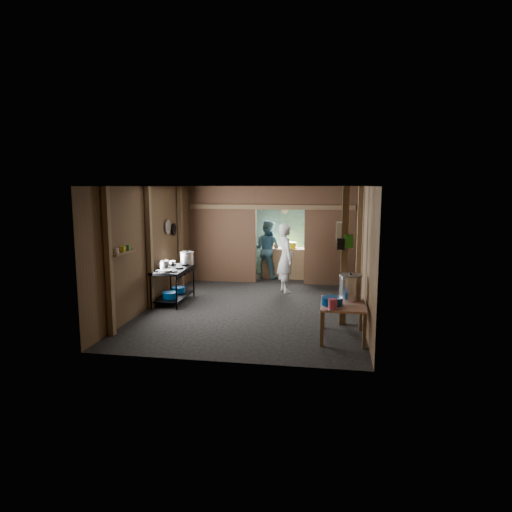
% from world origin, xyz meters
% --- Properties ---
extents(floor, '(4.50, 7.00, 0.00)m').
position_xyz_m(floor, '(0.00, 0.00, 0.00)').
color(floor, black).
rests_on(floor, ground).
extents(ceiling, '(4.50, 7.00, 0.00)m').
position_xyz_m(ceiling, '(0.00, 0.00, 2.60)').
color(ceiling, black).
rests_on(ceiling, ground).
extents(wall_back, '(4.50, 0.00, 2.60)m').
position_xyz_m(wall_back, '(0.00, 3.50, 1.30)').
color(wall_back, '#4D3A25').
rests_on(wall_back, ground).
extents(wall_front, '(4.50, 0.00, 2.60)m').
position_xyz_m(wall_front, '(0.00, -3.50, 1.30)').
color(wall_front, '#4D3A25').
rests_on(wall_front, ground).
extents(wall_left, '(0.00, 7.00, 2.60)m').
position_xyz_m(wall_left, '(-2.25, 0.00, 1.30)').
color(wall_left, '#4D3A25').
rests_on(wall_left, ground).
extents(wall_right, '(0.00, 7.00, 2.60)m').
position_xyz_m(wall_right, '(2.25, 0.00, 1.30)').
color(wall_right, '#4D3A25').
rests_on(wall_right, ground).
extents(partition_left, '(1.85, 0.10, 2.60)m').
position_xyz_m(partition_left, '(-1.32, 2.20, 1.30)').
color(partition_left, brown).
rests_on(partition_left, floor).
extents(partition_right, '(1.35, 0.10, 2.60)m').
position_xyz_m(partition_right, '(1.57, 2.20, 1.30)').
color(partition_right, brown).
rests_on(partition_right, floor).
extents(partition_header, '(1.30, 0.10, 0.60)m').
position_xyz_m(partition_header, '(0.25, 2.20, 2.30)').
color(partition_header, brown).
rests_on(partition_header, wall_back).
extents(turquoise_panel, '(4.40, 0.06, 2.50)m').
position_xyz_m(turquoise_panel, '(0.00, 3.44, 1.25)').
color(turquoise_panel, '#89C6BF').
rests_on(turquoise_panel, wall_back).
extents(back_counter, '(1.20, 0.50, 0.85)m').
position_xyz_m(back_counter, '(0.30, 2.95, 0.42)').
color(back_counter, brown).
rests_on(back_counter, floor).
extents(wall_clock, '(0.20, 0.03, 0.20)m').
position_xyz_m(wall_clock, '(0.25, 3.40, 1.90)').
color(wall_clock, white).
rests_on(wall_clock, wall_back).
extents(post_left_a, '(0.10, 0.12, 2.60)m').
position_xyz_m(post_left_a, '(-2.18, -2.60, 1.30)').
color(post_left_a, brown).
rests_on(post_left_a, floor).
extents(post_left_b, '(0.10, 0.12, 2.60)m').
position_xyz_m(post_left_b, '(-2.18, -0.80, 1.30)').
color(post_left_b, brown).
rests_on(post_left_b, floor).
extents(post_left_c, '(0.10, 0.12, 2.60)m').
position_xyz_m(post_left_c, '(-2.18, 1.20, 1.30)').
color(post_left_c, brown).
rests_on(post_left_c, floor).
extents(post_right, '(0.10, 0.12, 2.60)m').
position_xyz_m(post_right, '(2.18, -0.20, 1.30)').
color(post_right, brown).
rests_on(post_right, floor).
extents(post_free, '(0.12, 0.12, 2.60)m').
position_xyz_m(post_free, '(1.85, -1.30, 1.30)').
color(post_free, brown).
rests_on(post_free, floor).
extents(cross_beam, '(4.40, 0.12, 0.12)m').
position_xyz_m(cross_beam, '(0.00, 2.15, 2.05)').
color(cross_beam, brown).
rests_on(cross_beam, wall_left).
extents(pan_lid_big, '(0.03, 0.34, 0.34)m').
position_xyz_m(pan_lid_big, '(-2.21, 0.40, 1.65)').
color(pan_lid_big, gray).
rests_on(pan_lid_big, wall_left).
extents(pan_lid_small, '(0.03, 0.30, 0.30)m').
position_xyz_m(pan_lid_small, '(-2.21, 0.80, 1.55)').
color(pan_lid_small, black).
rests_on(pan_lid_small, wall_left).
extents(wall_shelf, '(0.14, 0.80, 0.03)m').
position_xyz_m(wall_shelf, '(-2.15, -2.10, 1.40)').
color(wall_shelf, brown).
rests_on(wall_shelf, wall_left).
extents(jar_white, '(0.07, 0.07, 0.10)m').
position_xyz_m(jar_white, '(-2.15, -2.35, 1.47)').
color(jar_white, white).
rests_on(jar_white, wall_shelf).
extents(jar_yellow, '(0.08, 0.08, 0.10)m').
position_xyz_m(jar_yellow, '(-2.15, -2.10, 1.47)').
color(jar_yellow, '#CED113').
rests_on(jar_yellow, wall_shelf).
extents(jar_green, '(0.06, 0.06, 0.10)m').
position_xyz_m(jar_green, '(-2.15, -1.88, 1.47)').
color(jar_green, '#26831B').
rests_on(jar_green, wall_shelf).
extents(bag_white, '(0.22, 0.15, 0.32)m').
position_xyz_m(bag_white, '(1.80, -1.22, 1.78)').
color(bag_white, white).
rests_on(bag_white, post_free).
extents(bag_green, '(0.16, 0.12, 0.24)m').
position_xyz_m(bag_green, '(1.92, -1.36, 1.60)').
color(bag_green, '#26831B').
rests_on(bag_green, post_free).
extents(bag_black, '(0.14, 0.10, 0.20)m').
position_xyz_m(bag_black, '(1.78, -1.38, 1.55)').
color(bag_black, black).
rests_on(bag_black, post_free).
extents(gas_range, '(0.68, 1.33, 0.78)m').
position_xyz_m(gas_range, '(-1.88, -0.25, 0.39)').
color(gas_range, black).
rests_on(gas_range, floor).
extents(prep_table, '(0.76, 1.04, 0.61)m').
position_xyz_m(prep_table, '(1.83, -2.08, 0.31)').
color(prep_table, tan).
rests_on(prep_table, floor).
extents(stove_pot_large, '(0.37, 0.37, 0.32)m').
position_xyz_m(stove_pot_large, '(-1.71, 0.27, 0.92)').
color(stove_pot_large, silver).
rests_on(stove_pot_large, gas_range).
extents(stove_pot_med, '(0.29, 0.29, 0.20)m').
position_xyz_m(stove_pot_med, '(-2.05, -0.34, 0.87)').
color(stove_pot_med, silver).
rests_on(stove_pot_med, gas_range).
extents(stove_saucepan, '(0.18, 0.18, 0.09)m').
position_xyz_m(stove_saucepan, '(-2.05, 0.19, 0.83)').
color(stove_saucepan, silver).
rests_on(stove_saucepan, gas_range).
extents(frying_pan, '(0.37, 0.54, 0.06)m').
position_xyz_m(frying_pan, '(-1.88, -0.70, 0.81)').
color(frying_pan, gray).
rests_on(frying_pan, gas_range).
extents(blue_tub_front, '(0.33, 0.33, 0.13)m').
position_xyz_m(blue_tub_front, '(-1.88, -0.48, 0.22)').
color(blue_tub_front, navy).
rests_on(blue_tub_front, gas_range).
extents(blue_tub_back, '(0.32, 0.32, 0.13)m').
position_xyz_m(blue_tub_back, '(-1.88, 0.08, 0.22)').
color(blue_tub_back, navy).
rests_on(blue_tub_back, gas_range).
extents(stock_pot, '(0.46, 0.46, 0.47)m').
position_xyz_m(stock_pot, '(1.96, -1.83, 0.83)').
color(stock_pot, silver).
rests_on(stock_pot, prep_table).
extents(wash_basin, '(0.47, 0.47, 0.13)m').
position_xyz_m(wash_basin, '(1.64, -2.23, 0.68)').
color(wash_basin, navy).
rests_on(wash_basin, prep_table).
extents(pink_bucket, '(0.15, 0.15, 0.17)m').
position_xyz_m(pink_bucket, '(1.65, -2.50, 0.70)').
color(pink_bucket, '#BB3F61').
rests_on(pink_bucket, prep_table).
extents(knife, '(0.29, 0.16, 0.01)m').
position_xyz_m(knife, '(1.67, -2.56, 0.62)').
color(knife, silver).
rests_on(knife, prep_table).
extents(yellow_tub, '(0.32, 0.32, 0.18)m').
position_xyz_m(yellow_tub, '(0.47, 2.95, 0.94)').
color(yellow_tub, '#CED113').
rests_on(yellow_tub, back_counter).
extents(red_cup, '(0.11, 0.11, 0.12)m').
position_xyz_m(red_cup, '(0.04, 2.95, 0.91)').
color(red_cup, '#A31201').
rests_on(red_cup, back_counter).
extents(cook, '(0.62, 0.73, 1.69)m').
position_xyz_m(cook, '(0.51, 1.19, 0.85)').
color(cook, silver).
rests_on(cook, floor).
extents(worker_back, '(0.98, 0.89, 1.63)m').
position_xyz_m(worker_back, '(-0.18, 2.89, 0.82)').
color(worker_back, '#39687C').
rests_on(worker_back, floor).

